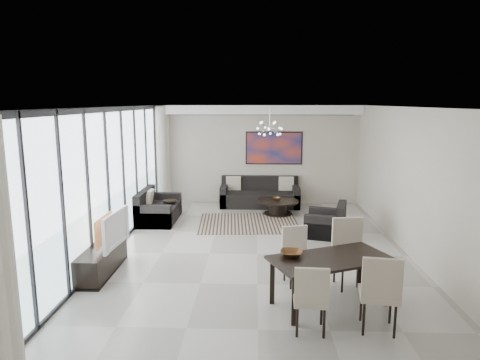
{
  "coord_description": "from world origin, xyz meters",
  "views": [
    {
      "loc": [
        -0.05,
        -8.14,
        3.0
      ],
      "look_at": [
        -0.39,
        1.39,
        1.25
      ],
      "focal_mm": 32.0,
      "sensor_mm": 36.0,
      "label": 1
    }
  ],
  "objects_px": {
    "sofa_main": "(260,196)",
    "dining_table": "(331,263)",
    "coffee_table": "(278,206)",
    "television": "(110,229)",
    "tv_console": "(102,260)"
  },
  "relations": [
    {
      "from": "sofa_main",
      "to": "tv_console",
      "type": "xyz_separation_m",
      "value": [
        -2.85,
        -5.12,
        -0.04
      ]
    },
    {
      "from": "television",
      "to": "dining_table",
      "type": "xyz_separation_m",
      "value": [
        3.67,
        -1.13,
        -0.15
      ]
    },
    {
      "from": "television",
      "to": "dining_table",
      "type": "height_order",
      "value": "television"
    },
    {
      "from": "tv_console",
      "to": "television",
      "type": "bearing_deg",
      "value": 22.3
    },
    {
      "from": "sofa_main",
      "to": "dining_table",
      "type": "bearing_deg",
      "value": -80.94
    },
    {
      "from": "coffee_table",
      "to": "sofa_main",
      "type": "distance_m",
      "value": 1.08
    },
    {
      "from": "coffee_table",
      "to": "sofa_main",
      "type": "bearing_deg",
      "value": 116.78
    },
    {
      "from": "coffee_table",
      "to": "television",
      "type": "bearing_deg",
      "value": -127.76
    },
    {
      "from": "dining_table",
      "to": "coffee_table",
      "type": "bearing_deg",
      "value": 95.47
    },
    {
      "from": "sofa_main",
      "to": "television",
      "type": "height_order",
      "value": "television"
    },
    {
      "from": "sofa_main",
      "to": "dining_table",
      "type": "height_order",
      "value": "sofa_main"
    },
    {
      "from": "sofa_main",
      "to": "tv_console",
      "type": "distance_m",
      "value": 5.86
    },
    {
      "from": "coffee_table",
      "to": "tv_console",
      "type": "height_order",
      "value": "tv_console"
    },
    {
      "from": "tv_console",
      "to": "dining_table",
      "type": "xyz_separation_m",
      "value": [
        3.83,
        -1.06,
        0.41
      ]
    },
    {
      "from": "television",
      "to": "dining_table",
      "type": "bearing_deg",
      "value": -103.06
    }
  ]
}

